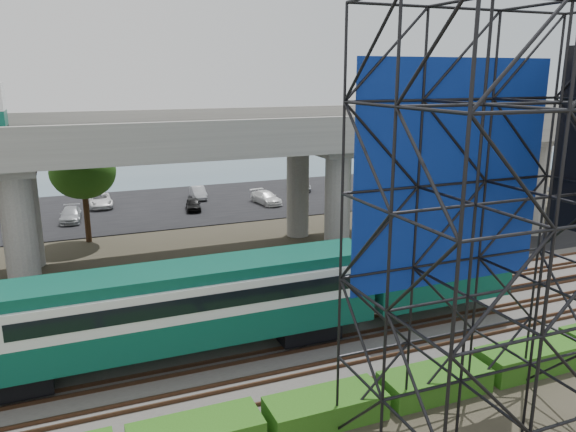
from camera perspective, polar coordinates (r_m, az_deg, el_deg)
name	(u,v)px	position (r m, az deg, el deg)	size (l,w,h in m)	color
ground	(263,372)	(25.94, -2.55, -15.52)	(140.00, 140.00, 0.00)	#474233
ballast_bed	(249,350)	(27.55, -3.99, -13.41)	(90.00, 12.00, 0.20)	slate
service_road	(205,289)	(35.04, -8.40, -7.40)	(90.00, 5.00, 0.08)	black
parking_lot	(147,208)	(57.21, -14.11, 0.84)	(90.00, 18.00, 0.08)	black
harbor_water	(122,173)	(78.66, -16.48, 4.25)	(140.00, 40.00, 0.03)	#3E5867
rail_tracks	(249,346)	(27.47, -4.00, -13.07)	(90.00, 9.52, 0.16)	#472D1E
commuter_train	(217,300)	(26.00, -7.18, -8.46)	(29.30, 3.06, 4.30)	black
overpass	(163,147)	(38.06, -12.61, 6.87)	(80.00, 12.00, 12.40)	#9E9B93
scaffold_tower	(509,247)	(19.40, 21.54, -2.92)	(9.36, 6.36, 15.00)	black
hedge_strip	(326,407)	(22.59, 3.88, -18.81)	(34.60, 1.80, 1.20)	#265112
trees	(111,190)	(38.22, -17.58, 2.56)	(40.94, 16.94, 7.69)	#382314
suv	(155,288)	(33.89, -13.35, -7.15)	(2.16, 4.69, 1.30)	black
parked_cars	(155,201)	(56.83, -13.39, 1.47)	(37.11, 9.66, 1.32)	#BDBDBD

